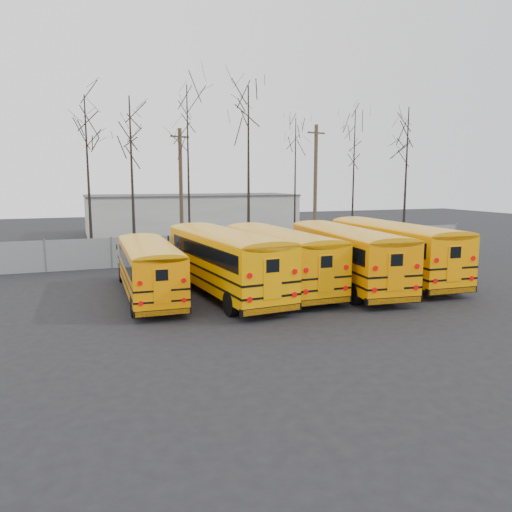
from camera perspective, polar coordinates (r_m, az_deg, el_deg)
name	(u,v)px	position (r m, az deg, el deg)	size (l,w,h in m)	color
ground	(302,299)	(24.43, 5.26, -4.88)	(120.00, 120.00, 0.00)	black
fence	(229,247)	(35.27, -3.12, 1.01)	(40.00, 0.04, 2.00)	gray
distant_building	(192,214)	(54.93, -7.30, 4.77)	(22.00, 8.00, 4.00)	beige
bus_a	(149,265)	(24.69, -12.16, -0.98)	(2.59, 10.17, 2.83)	black
bus_b	(224,256)	(24.82, -3.73, -0.05)	(3.82, 12.10, 3.33)	black
bus_c	(278,254)	(26.26, 2.53, 0.29)	(2.93, 11.55, 3.21)	black
bus_d	(345,251)	(27.07, 10.15, 0.52)	(3.80, 11.97, 3.30)	black
bus_e	(391,246)	(29.58, 15.20, 1.14)	(3.30, 12.19, 3.38)	black
utility_pole_left	(181,189)	(40.16, -8.57, 7.55)	(1.62, 0.83, 9.67)	#443626
utility_pole_right	(315,184)	(43.67, 6.80, 8.12)	(1.81, 0.60, 10.34)	#4C3D2B
tree_1	(88,178)	(38.93, -18.62, 8.48)	(0.26, 0.26, 11.74)	black
tree_2	(132,181)	(35.50, -13.97, 8.33)	(0.26, 0.26, 11.28)	black
tree_3	(188,172)	(37.64, -7.73, 9.44)	(0.26, 0.26, 12.50)	black
tree_4	(248,173)	(37.24, -0.86, 9.47)	(0.26, 0.26, 12.43)	black
tree_5	(295,185)	(41.40, 4.49, 8.14)	(0.26, 0.26, 10.64)	black
tree_6	(353,179)	(44.67, 11.07, 8.63)	(0.26, 0.26, 11.55)	black
tree_7	(406,176)	(47.92, 16.76, 8.78)	(0.26, 0.26, 12.15)	black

